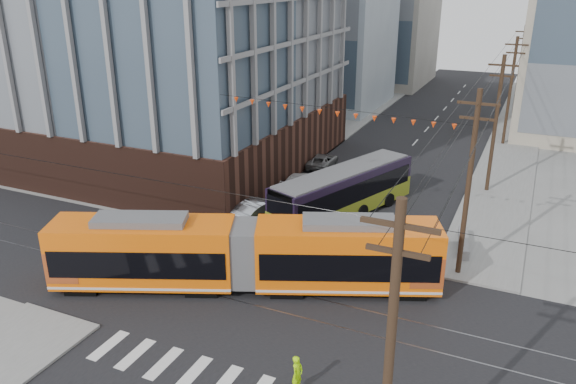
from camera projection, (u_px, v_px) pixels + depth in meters
ground at (242, 340)px, 27.15m from camera, size 160.00×160.00×0.00m
office_building at (145, 2)px, 50.04m from camera, size 30.00×25.00×28.60m
bg_bldg_nw_near at (317, 36)px, 74.65m from camera, size 18.00×16.00×18.00m
bg_bldg_nw_far at (380, 19)px, 90.11m from camera, size 16.00×18.00×20.00m
utility_pole_near at (389, 368)px, 16.79m from camera, size 0.30×0.30×11.00m
utility_pole_far at (519, 71)px, 69.45m from camera, size 0.30×0.30×11.00m
streetcar at (245, 254)px, 31.08m from camera, size 20.88×11.10×4.12m
city_bus at (344, 192)px, 40.72m from camera, size 7.24×13.01×3.65m
parked_car_silver at (261, 210)px, 40.18m from camera, size 3.06×5.25×1.64m
parked_car_white at (298, 181)px, 46.35m from camera, size 1.98×4.50×1.29m
parked_car_grey at (322, 161)px, 51.52m from camera, size 2.32×4.56×1.23m
pedestrian at (297, 374)px, 23.53m from camera, size 0.48×0.67×1.74m
jersey_barrier at (463, 244)px, 36.08m from camera, size 1.52×3.91×0.76m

